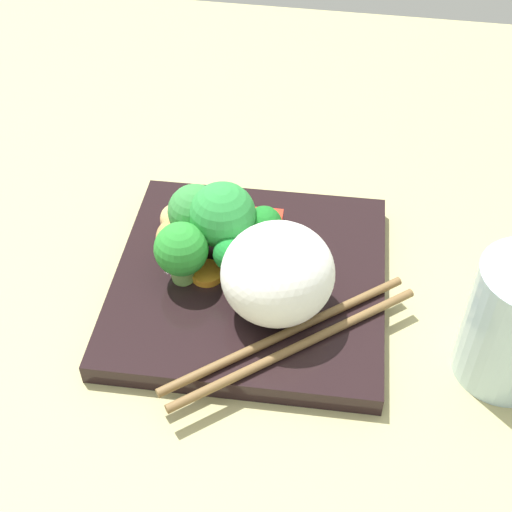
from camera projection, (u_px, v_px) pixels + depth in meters
ground_plane at (250, 297)px, 63.31cm from camera, size 110.00×110.00×2.00cm
square_plate at (250, 282)px, 61.94cm from camera, size 23.98×23.98×1.89cm
rice_mound at (278, 274)px, 55.73cm from camera, size 12.52×12.57×8.05cm
broccoli_floret_0 at (222, 216)px, 59.84cm from camera, size 5.69×5.69×7.53cm
broccoli_floret_1 at (264, 227)px, 61.09cm from camera, size 3.17×3.17×5.15cm
broccoli_floret_2 at (181, 251)px, 58.70cm from camera, size 4.56×4.56×5.81cm
broccoli_floret_3 at (230, 256)px, 58.70cm from camera, size 2.84×2.84×4.64cm
broccoli_floret_4 at (195, 212)px, 61.37cm from camera, size 4.78×4.78×6.26cm
carrot_slice_0 at (207, 273)px, 60.90cm from camera, size 3.90×3.90×0.67cm
carrot_slice_1 at (208, 213)px, 66.61cm from camera, size 2.30×2.30×0.56cm
carrot_slice_2 at (191, 258)px, 62.14cm from camera, size 3.11×3.11×0.74cm
pepper_chunk_0 at (233, 212)px, 65.90cm from camera, size 2.61×3.07×1.59cm
pepper_chunk_2 at (266, 224)px, 64.80cm from camera, size 2.77×2.95×1.52cm
pepper_chunk_3 at (244, 256)px, 61.51cm from camera, size 3.72×3.72×1.92cm
chicken_piece_0 at (237, 223)px, 64.22cm from camera, size 3.59×3.57×2.35cm
chicken_piece_2 at (172, 234)px, 62.82cm from camera, size 4.29×3.66×2.85cm
chicken_piece_3 at (174, 219)px, 64.54cm from camera, size 3.84×3.48×2.45cm
chopstick_pair at (292, 340)px, 55.69cm from camera, size 16.25×18.70×0.72cm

